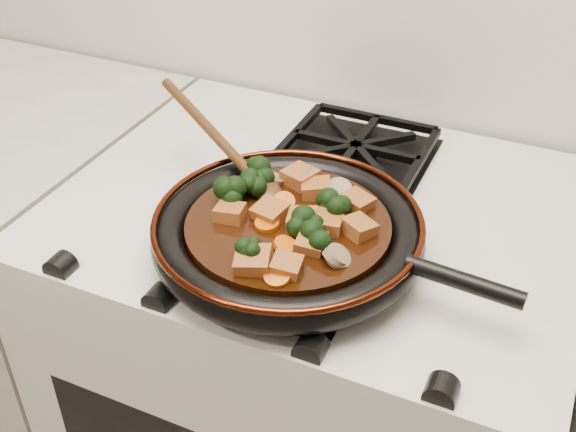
% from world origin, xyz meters
% --- Properties ---
extents(stove, '(0.76, 0.60, 0.90)m').
position_xyz_m(stove, '(0.00, 1.69, 0.45)').
color(stove, beige).
rests_on(stove, ground).
extents(burner_grate_front, '(0.23, 0.23, 0.03)m').
position_xyz_m(burner_grate_front, '(0.00, 1.55, 0.91)').
color(burner_grate_front, black).
rests_on(burner_grate_front, stove).
extents(burner_grate_back, '(0.23, 0.23, 0.03)m').
position_xyz_m(burner_grate_back, '(0.00, 1.83, 0.91)').
color(burner_grate_back, black).
rests_on(burner_grate_back, stove).
extents(skillet, '(0.48, 0.35, 0.05)m').
position_xyz_m(skillet, '(0.01, 1.55, 0.94)').
color(skillet, black).
rests_on(skillet, burner_grate_front).
extents(braising_sauce, '(0.26, 0.26, 0.02)m').
position_xyz_m(braising_sauce, '(0.01, 1.55, 0.95)').
color(braising_sauce, black).
rests_on(braising_sauce, skillet).
extents(tofu_cube_0, '(0.05, 0.05, 0.03)m').
position_xyz_m(tofu_cube_0, '(0.07, 1.62, 0.97)').
color(tofu_cube_0, brown).
rests_on(tofu_cube_0, braising_sauce).
extents(tofu_cube_1, '(0.05, 0.05, 0.03)m').
position_xyz_m(tofu_cube_1, '(0.10, 1.57, 0.97)').
color(tofu_cube_1, brown).
rests_on(tofu_cube_1, braising_sauce).
extents(tofu_cube_2, '(0.04, 0.05, 0.02)m').
position_xyz_m(tofu_cube_2, '(0.06, 1.56, 0.97)').
color(tofu_cube_2, brown).
rests_on(tofu_cube_2, braising_sauce).
extents(tofu_cube_3, '(0.04, 0.04, 0.02)m').
position_xyz_m(tofu_cube_3, '(0.05, 1.46, 0.97)').
color(tofu_cube_3, brown).
rests_on(tofu_cube_3, braising_sauce).
extents(tofu_cube_4, '(0.04, 0.04, 0.02)m').
position_xyz_m(tofu_cube_4, '(-0.06, 1.53, 0.97)').
color(tofu_cube_4, brown).
rests_on(tofu_cube_4, braising_sauce).
extents(tofu_cube_5, '(0.05, 0.05, 0.03)m').
position_xyz_m(tofu_cube_5, '(0.03, 1.55, 0.97)').
color(tofu_cube_5, brown).
rests_on(tofu_cube_5, braising_sauce).
extents(tofu_cube_6, '(0.05, 0.05, 0.03)m').
position_xyz_m(tofu_cube_6, '(0.01, 1.45, 0.97)').
color(tofu_cube_6, brown).
rests_on(tofu_cube_6, braising_sauce).
extents(tofu_cube_7, '(0.05, 0.05, 0.02)m').
position_xyz_m(tofu_cube_7, '(-0.02, 1.64, 0.97)').
color(tofu_cube_7, brown).
rests_on(tofu_cube_7, braising_sauce).
extents(tofu_cube_8, '(0.05, 0.05, 0.03)m').
position_xyz_m(tofu_cube_8, '(0.02, 1.63, 0.97)').
color(tofu_cube_8, brown).
rests_on(tofu_cube_8, braising_sauce).
extents(tofu_cube_9, '(0.05, 0.05, 0.03)m').
position_xyz_m(tofu_cube_9, '(-0.02, 1.55, 0.97)').
color(tofu_cube_9, brown).
rests_on(tofu_cube_9, braising_sauce).
extents(tofu_cube_10, '(0.04, 0.04, 0.02)m').
position_xyz_m(tofu_cube_10, '(0.05, 1.52, 0.97)').
color(tofu_cube_10, brown).
rests_on(tofu_cube_10, braising_sauce).
extents(broccoli_floret_0, '(0.08, 0.08, 0.06)m').
position_xyz_m(broccoli_floret_0, '(-0.06, 1.59, 0.97)').
color(broccoli_floret_0, black).
rests_on(broccoli_floret_0, braising_sauce).
extents(broccoli_floret_1, '(0.08, 0.09, 0.07)m').
position_xyz_m(broccoli_floret_1, '(0.06, 1.59, 0.97)').
color(broccoli_floret_1, black).
rests_on(broccoli_floret_1, braising_sauce).
extents(broccoli_floret_2, '(0.07, 0.08, 0.07)m').
position_xyz_m(broccoli_floret_2, '(0.06, 1.59, 0.97)').
color(broccoli_floret_2, black).
rests_on(broccoli_floret_2, braising_sauce).
extents(broccoli_floret_3, '(0.09, 0.09, 0.07)m').
position_xyz_m(broccoli_floret_3, '(-0.07, 1.62, 0.97)').
color(broccoli_floret_3, black).
rests_on(broccoli_floret_3, braising_sauce).
extents(broccoli_floret_4, '(0.09, 0.08, 0.07)m').
position_xyz_m(broccoli_floret_4, '(-0.08, 1.56, 0.97)').
color(broccoli_floret_4, black).
rests_on(broccoli_floret_4, braising_sauce).
extents(broccoli_floret_5, '(0.07, 0.07, 0.07)m').
position_xyz_m(broccoli_floret_5, '(0.01, 1.47, 0.97)').
color(broccoli_floret_5, black).
rests_on(broccoli_floret_5, braising_sauce).
extents(broccoli_floret_6, '(0.09, 0.09, 0.07)m').
position_xyz_m(broccoli_floret_6, '(0.03, 1.54, 0.97)').
color(broccoli_floret_6, black).
rests_on(broccoli_floret_6, braising_sauce).
extents(broccoli_floret_7, '(0.09, 0.09, 0.06)m').
position_xyz_m(broccoli_floret_7, '(0.06, 1.52, 0.97)').
color(broccoli_floret_7, black).
rests_on(broccoli_floret_7, braising_sauce).
extents(carrot_coin_0, '(0.03, 0.03, 0.01)m').
position_xyz_m(carrot_coin_0, '(0.03, 1.50, 0.96)').
color(carrot_coin_0, '#C65005').
rests_on(carrot_coin_0, braising_sauce).
extents(carrot_coin_1, '(0.03, 0.03, 0.02)m').
position_xyz_m(carrot_coin_1, '(-0.07, 1.60, 0.96)').
color(carrot_coin_1, '#C65005').
rests_on(carrot_coin_1, braising_sauce).
extents(carrot_coin_2, '(0.03, 0.03, 0.02)m').
position_xyz_m(carrot_coin_2, '(0.04, 1.45, 0.96)').
color(carrot_coin_2, '#C65005').
rests_on(carrot_coin_2, braising_sauce).
extents(carrot_coin_3, '(0.03, 0.03, 0.02)m').
position_xyz_m(carrot_coin_3, '(-0.01, 1.59, 0.96)').
color(carrot_coin_3, '#C65005').
rests_on(carrot_coin_3, braising_sauce).
extents(carrot_coin_4, '(0.03, 0.03, 0.01)m').
position_xyz_m(carrot_coin_4, '(-0.01, 1.53, 0.96)').
color(carrot_coin_4, '#C65005').
rests_on(carrot_coin_4, braising_sauce).
extents(mushroom_slice_0, '(0.03, 0.04, 0.03)m').
position_xyz_m(mushroom_slice_0, '(0.00, 1.65, 0.97)').
color(mushroom_slice_0, '#7C6347').
rests_on(mushroom_slice_0, braising_sauce).
extents(mushroom_slice_1, '(0.04, 0.04, 0.02)m').
position_xyz_m(mushroom_slice_1, '(-0.05, 1.63, 0.97)').
color(mushroom_slice_1, '#7C6347').
rests_on(mushroom_slice_1, braising_sauce).
extents(mushroom_slice_2, '(0.04, 0.04, 0.03)m').
position_xyz_m(mushroom_slice_2, '(0.09, 1.50, 0.97)').
color(mushroom_slice_2, '#7C6347').
rests_on(mushroom_slice_2, braising_sauce).
extents(mushroom_slice_3, '(0.03, 0.03, 0.03)m').
position_xyz_m(mushroom_slice_3, '(0.09, 1.51, 0.97)').
color(mushroom_slice_3, '#7C6347').
rests_on(mushroom_slice_3, braising_sauce).
extents(mushroom_slice_4, '(0.05, 0.05, 0.02)m').
position_xyz_m(mushroom_slice_4, '(0.04, 1.64, 0.97)').
color(mushroom_slice_4, '#7C6347').
rests_on(mushroom_slice_4, braising_sauce).
extents(wooden_spoon, '(0.16, 0.11, 0.27)m').
position_xyz_m(wooden_spoon, '(-0.12, 1.64, 0.98)').
color(wooden_spoon, '#43250E').
rests_on(wooden_spoon, braising_sauce).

